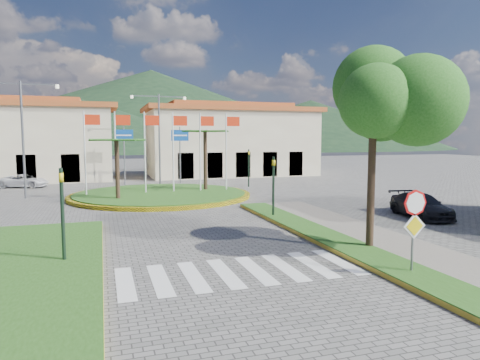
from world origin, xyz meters
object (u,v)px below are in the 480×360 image
object	(u,v)px
car_dark_b	(204,171)
car_side_right	(421,206)
roundabout_island	(161,194)
deciduous_tree	(373,110)
stop_sign	(414,218)
car_dark_a	(59,174)
white_van	(24,181)

from	to	relation	value
car_dark_b	car_side_right	size ratio (longest dim) A/B	0.94
roundabout_island	deciduous_tree	world-z (taller)	deciduous_tree
stop_sign	car_side_right	size ratio (longest dim) A/B	0.62
stop_sign	car_dark_b	distance (m)	34.07
car_dark_a	car_dark_b	bearing A→B (deg)	-77.64
deciduous_tree	white_van	xyz separation A→B (m)	(-15.74, 26.32, -4.63)
car_dark_a	car_side_right	distance (m)	33.62
roundabout_island	stop_sign	distance (m)	20.69
white_van	car_dark_b	xyz separation A→B (m)	(16.71, 4.66, 0.12)
roundabout_island	car_side_right	xyz separation A→B (m)	(12.00, -12.15, 0.45)
car_side_right	car_dark_a	bearing A→B (deg)	135.84
roundabout_island	car_dark_b	world-z (taller)	roundabout_island
car_dark_b	white_van	bearing A→B (deg)	107.58
stop_sign	car_dark_a	xyz separation A→B (m)	(-12.90, 34.90, -1.14)
car_side_right	roundabout_island	bearing A→B (deg)	143.95
deciduous_tree	car_dark_a	world-z (taller)	deciduous_tree
white_van	car_side_right	distance (m)	30.92
deciduous_tree	car_dark_b	xyz separation A→B (m)	(0.97, 30.98, -4.51)
deciduous_tree	car_dark_b	distance (m)	31.32
stop_sign	white_van	distance (m)	33.06
white_van	car_side_right	bearing A→B (deg)	-115.95
white_van	roundabout_island	bearing A→B (deg)	-114.25
roundabout_island	stop_sign	bearing A→B (deg)	-76.27
car_dark_b	deciduous_tree	bearing A→B (deg)	-179.79
stop_sign	car_side_right	distance (m)	10.67
stop_sign	car_dark_b	world-z (taller)	stop_sign
white_van	car_side_right	xyz separation A→B (m)	(22.24, -21.47, 0.07)
stop_sign	car_side_right	xyz separation A→B (m)	(7.10, 7.88, -1.17)
stop_sign	deciduous_tree	distance (m)	4.59
car_dark_b	car_side_right	xyz separation A→B (m)	(5.53, -26.13, -0.05)
car_dark_b	car_side_right	bearing A→B (deg)	-166.05
deciduous_tree	car_side_right	xyz separation A→B (m)	(6.50, 4.85, -4.55)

